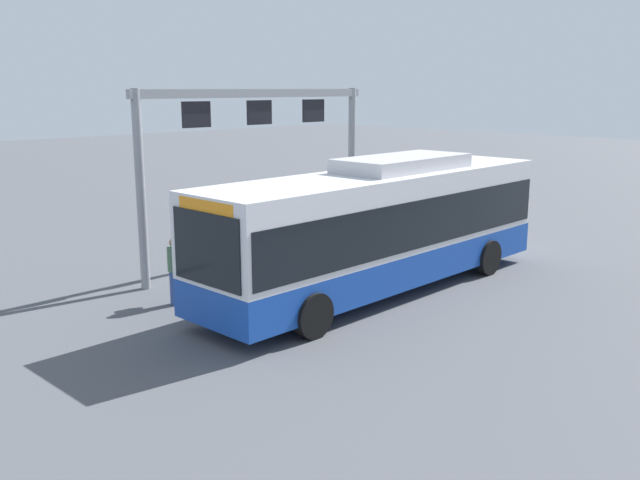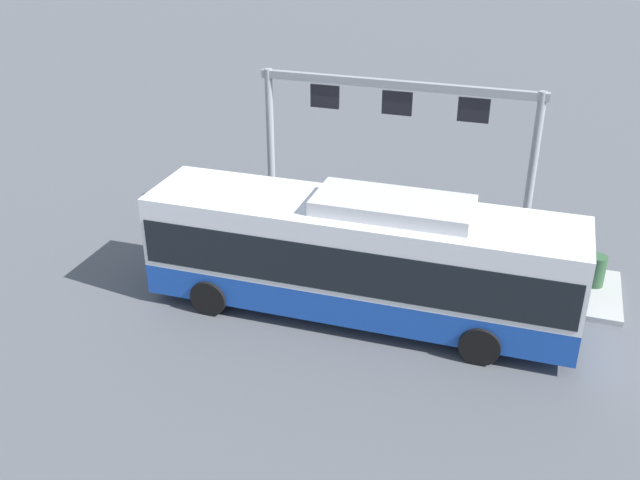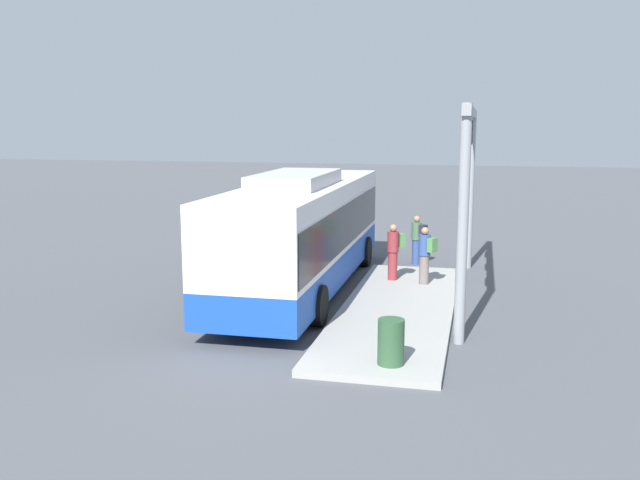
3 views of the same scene
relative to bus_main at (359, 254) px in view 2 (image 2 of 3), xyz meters
name	(u,v)px [view 2 (image 2 of 3)]	position (x,y,z in m)	size (l,w,h in m)	color
ground_plane	(357,313)	(0.01, 0.00, -1.81)	(120.00, 120.00, 0.00)	#4C4F54
platform_curb	(441,270)	(-1.73, -2.93, -1.73)	(10.00, 2.80, 0.16)	#9E9E99
bus_main	(359,254)	(0.00, 0.00, 0.00)	(11.15, 2.77, 3.46)	#1947AD
person_boarding	(246,218)	(4.44, -2.83, -0.92)	(0.51, 0.60, 1.67)	#334C8C
person_waiting_near	(340,233)	(1.26, -2.44, -0.76)	(0.55, 0.60, 1.67)	maroon
person_waiting_mid	(360,222)	(0.89, -3.39, -0.76)	(0.52, 0.61, 1.67)	slate
platform_sign_gantry	(396,129)	(0.18, -4.54, 1.90)	(8.52, 0.24, 5.20)	gray
trash_bin	(596,271)	(-5.98, -3.31, -1.20)	(0.52, 0.52, 0.90)	#2D5133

